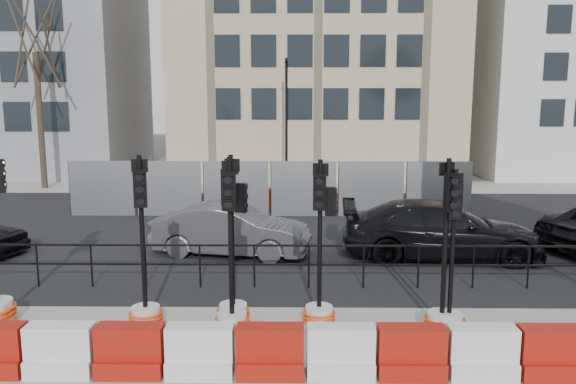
{
  "coord_description": "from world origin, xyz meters",
  "views": [
    {
      "loc": [
        0.89,
        -10.69,
        4.1
      ],
      "look_at": [
        0.72,
        3.0,
        1.87
      ],
      "focal_mm": 35.0,
      "sensor_mm": 36.0,
      "label": 1
    }
  ],
  "objects": [
    {
      "name": "lamp_post_far",
      "position": [
        0.5,
        14.98,
        3.22
      ],
      "size": [
        0.12,
        0.56,
        6.0
      ],
      "color": "black",
      "rests_on": "ground"
    },
    {
      "name": "ground",
      "position": [
        0.0,
        0.0,
        0.0
      ],
      "size": [
        120.0,
        120.0,
        0.0
      ],
      "primitive_type": "plane",
      "color": "#51514C",
      "rests_on": "ground"
    },
    {
      "name": "heras_fencing",
      "position": [
        -0.49,
        9.71,
        0.71
      ],
      "size": [
        14.33,
        1.72,
        2.0
      ],
      "color": "gray",
      "rests_on": "ground"
    },
    {
      "name": "traffic_signal_h",
      "position": [
        3.64,
        -1.16,
        0.61
      ],
      "size": [
        0.58,
        0.58,
        2.95
      ],
      "rotation": [
        0.0,
        0.0,
        -0.14
      ],
      "color": "silver",
      "rests_on": "ground"
    },
    {
      "name": "car_b",
      "position": [
        -0.81,
        3.92,
        0.69
      ],
      "size": [
        2.87,
        4.67,
        1.38
      ],
      "primitive_type": "imported",
      "rotation": [
        0.0,
        0.0,
        1.4
      ],
      "color": "#454549",
      "rests_on": "ground"
    },
    {
      "name": "barrier_row",
      "position": [
        0.0,
        -2.8,
        0.37
      ],
      "size": [
        16.75,
        0.5,
        0.8
      ],
      "color": "#B21B0E",
      "rests_on": "ground"
    },
    {
      "name": "sidewalk_near",
      "position": [
        0.0,
        -3.0,
        0.01
      ],
      "size": [
        40.0,
        6.0,
        0.02
      ],
      "primitive_type": "cube",
      "color": "gray",
      "rests_on": "ground"
    },
    {
      "name": "tree_bare_far",
      "position": [
        -11.0,
        15.5,
        6.65
      ],
      "size": [
        2.0,
        2.0,
        9.0
      ],
      "color": "#473828",
      "rests_on": "ground"
    },
    {
      "name": "traffic_signal_g",
      "position": [
        3.52,
        -1.16,
        0.65
      ],
      "size": [
        0.62,
        0.62,
        3.14
      ],
      "rotation": [
        0.0,
        0.0,
        0.3
      ],
      "color": "silver",
      "rests_on": "ground"
    },
    {
      "name": "sidewalk_far",
      "position": [
        0.0,
        16.0,
        0.01
      ],
      "size": [
        40.0,
        4.0,
        0.02
      ],
      "primitive_type": "cube",
      "color": "gray",
      "rests_on": "ground"
    },
    {
      "name": "traffic_signal_c",
      "position": [
        -1.84,
        -0.95,
        0.65
      ],
      "size": [
        0.62,
        0.62,
        3.16
      ],
      "rotation": [
        0.0,
        0.0,
        0.23
      ],
      "color": "silver",
      "rests_on": "ground"
    },
    {
      "name": "traffic_signal_d",
      "position": [
        -0.25,
        -0.8,
        0.75
      ],
      "size": [
        0.62,
        0.62,
        3.16
      ],
      "rotation": [
        0.0,
        0.0,
        -0.32
      ],
      "color": "silver",
      "rests_on": "ground"
    },
    {
      "name": "kerb_railing",
      "position": [
        0.0,
        1.2,
        0.69
      ],
      "size": [
        18.0,
        0.04,
        1.0
      ],
      "color": "black",
      "rests_on": "ground"
    },
    {
      "name": "traffic_signal_f",
      "position": [
        1.35,
        -0.87,
        0.73
      ],
      "size": [
        0.61,
        0.61,
        3.08
      ],
      "rotation": [
        0.0,
        0.0,
        -0.13
      ],
      "color": "silver",
      "rests_on": "ground"
    },
    {
      "name": "building_cream",
      "position": [
        2.0,
        21.99,
        9.0
      ],
      "size": [
        15.0,
        10.06,
        18.0
      ],
      "color": "#C4B58F",
      "rests_on": "ground"
    },
    {
      "name": "road",
      "position": [
        0.0,
        7.0,
        0.01
      ],
      "size": [
        40.0,
        14.0,
        0.03
      ],
      "primitive_type": "cube",
      "color": "black",
      "rests_on": "ground"
    },
    {
      "name": "traffic_signal_e",
      "position": [
        -0.23,
        -1.25,
        0.65
      ],
      "size": [
        0.62,
        0.62,
        3.17
      ],
      "rotation": [
        0.0,
        0.0,
        -0.03
      ],
      "color": "silver",
      "rests_on": "ground"
    },
    {
      "name": "building_grey",
      "position": [
        -14.0,
        21.99,
        7.0
      ],
      "size": [
        11.0,
        9.06,
        14.0
      ],
      "color": "gray",
      "rests_on": "ground"
    },
    {
      "name": "car_c",
      "position": [
        4.73,
        3.7,
        0.75
      ],
      "size": [
        2.87,
        5.51,
        1.51
      ],
      "primitive_type": "imported",
      "rotation": [
        0.0,
        0.0,
        1.5
      ],
      "color": "black",
      "rests_on": "ground"
    }
  ]
}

